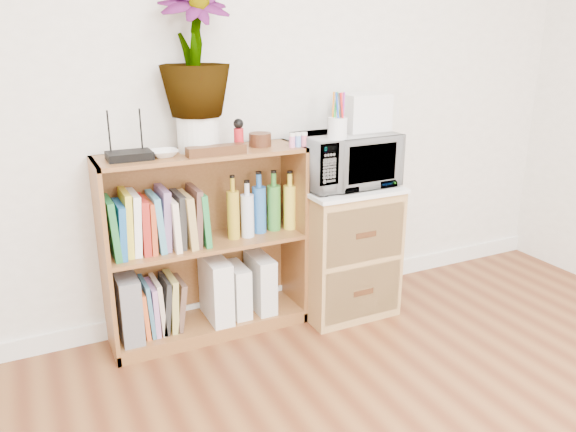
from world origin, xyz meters
TOP-DOWN VIEW (x-y plane):
  - skirting_board at (0.00, 2.24)m, footprint 4.00×0.02m
  - bookshelf at (-0.35, 2.10)m, footprint 1.00×0.30m
  - wicker_unit at (0.40, 2.02)m, footprint 0.50×0.45m
  - microwave at (0.40, 2.02)m, footprint 0.51×0.35m
  - pen_cup at (0.27, 1.90)m, footprint 0.09×0.09m
  - small_appliance at (0.53, 2.07)m, footprint 0.24×0.20m
  - router at (-0.69, 2.08)m, footprint 0.19×0.13m
  - white_bowl at (-0.54, 2.07)m, footprint 0.13×0.13m
  - plant_pot at (-0.36, 2.12)m, footprint 0.20×0.20m
  - potted_plant at (-0.36, 2.12)m, footprint 0.33×0.33m
  - trinket_box at (-0.31, 2.00)m, footprint 0.28×0.07m
  - kokeshi_doll at (-0.18, 2.06)m, footprint 0.05×0.05m
  - wooden_bowl at (-0.04, 2.11)m, footprint 0.11×0.11m
  - paint_jars at (0.12, 2.01)m, footprint 0.10×0.04m
  - file_box at (-0.76, 2.10)m, footprint 0.10×0.26m
  - magazine_holder_left at (-0.31, 2.09)m, footprint 0.10×0.27m
  - magazine_holder_mid at (-0.20, 2.09)m, footprint 0.09×0.22m
  - magazine_holder_right at (-0.06, 2.09)m, footprint 0.10×0.24m
  - cookbooks at (-0.59, 2.10)m, footprint 0.46×0.20m
  - liquor_bottles at (-0.01, 2.10)m, footprint 0.46×0.07m
  - lower_books at (-0.60, 2.10)m, footprint 0.22×0.19m

SIDE VIEW (x-z plane):
  - skirting_board at x=0.00m, z-range 0.00..0.10m
  - lower_books at x=-0.60m, z-range 0.06..0.34m
  - magazine_holder_mid at x=-0.20m, z-range 0.07..0.34m
  - magazine_holder_right at x=-0.06m, z-range 0.07..0.37m
  - file_box at x=-0.76m, z-range 0.07..0.40m
  - magazine_holder_left at x=-0.31m, z-range 0.07..0.40m
  - wicker_unit at x=0.40m, z-range 0.00..0.70m
  - bookshelf at x=-0.35m, z-range 0.00..0.95m
  - cookbooks at x=-0.59m, z-range 0.49..0.79m
  - liquor_bottles at x=-0.01m, z-range 0.49..0.81m
  - microwave at x=0.40m, z-range 0.72..1.00m
  - white_bowl at x=-0.54m, z-range 0.95..0.98m
  - router at x=-0.69m, z-range 0.95..0.99m
  - trinket_box at x=-0.31m, z-range 0.95..0.99m
  - paint_jars at x=0.12m, z-range 0.95..1.00m
  - wooden_bowl at x=-0.04m, z-range 0.95..1.02m
  - kokeshi_doll at x=-0.18m, z-range 0.95..1.06m
  - plant_pot at x=-0.36m, z-range 0.95..1.12m
  - pen_cup at x=0.27m, z-range 1.00..1.10m
  - small_appliance at x=0.53m, z-range 1.00..1.19m
  - potted_plant at x=-0.36m, z-range 1.12..1.70m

